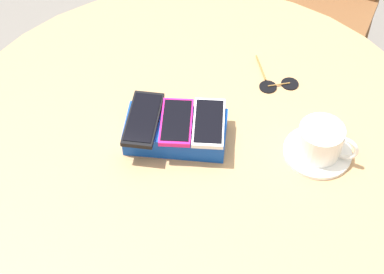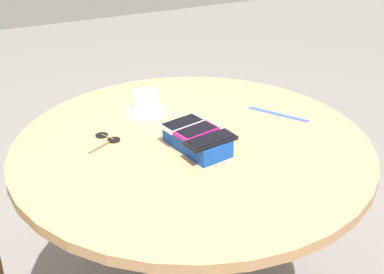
{
  "view_description": "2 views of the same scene",
  "coord_description": "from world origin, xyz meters",
  "px_view_note": "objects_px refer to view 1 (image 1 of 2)",
  "views": [
    {
      "loc": [
        0.25,
        -0.8,
        1.72
      ],
      "look_at": [
        0.0,
        0.0,
        0.75
      ],
      "focal_mm": 60.0,
      "sensor_mm": 36.0,
      "label": 1
    },
    {
      "loc": [
        -1.25,
        0.57,
        1.48
      ],
      "look_at": [
        0.0,
        0.0,
        0.75
      ],
      "focal_mm": 50.0,
      "sensor_mm": 36.0,
      "label": 2
    }
  ],
  "objects_px": {
    "phone_box": "(176,130)",
    "sunglasses": "(277,83)",
    "saucer": "(317,152)",
    "phone_white": "(209,123)",
    "round_table": "(192,179)",
    "coffee_cup": "(322,140)",
    "phone_black": "(143,119)",
    "phone_magenta": "(176,122)",
    "chair_near_window": "(304,1)"
  },
  "relations": [
    {
      "from": "sunglasses",
      "to": "phone_white",
      "type": "bearing_deg",
      "value": -115.65
    },
    {
      "from": "saucer",
      "to": "chair_near_window",
      "type": "bearing_deg",
      "value": 100.38
    },
    {
      "from": "coffee_cup",
      "to": "phone_black",
      "type": "bearing_deg",
      "value": -169.87
    },
    {
      "from": "round_table",
      "to": "saucer",
      "type": "height_order",
      "value": "saucer"
    },
    {
      "from": "phone_black",
      "to": "sunglasses",
      "type": "height_order",
      "value": "phone_black"
    },
    {
      "from": "phone_white",
      "to": "phone_box",
      "type": "bearing_deg",
      "value": -168.21
    },
    {
      "from": "phone_box",
      "to": "sunglasses",
      "type": "relative_size",
      "value": 1.93
    },
    {
      "from": "round_table",
      "to": "chair_near_window",
      "type": "distance_m",
      "value": 0.9
    },
    {
      "from": "round_table",
      "to": "sunglasses",
      "type": "xyz_separation_m",
      "value": [
        0.13,
        0.22,
        0.12
      ]
    },
    {
      "from": "phone_magenta",
      "to": "chair_near_window",
      "type": "distance_m",
      "value": 0.95
    },
    {
      "from": "phone_black",
      "to": "coffee_cup",
      "type": "xyz_separation_m",
      "value": [
        0.35,
        0.06,
        -0.01
      ]
    },
    {
      "from": "phone_box",
      "to": "phone_white",
      "type": "height_order",
      "value": "phone_white"
    },
    {
      "from": "phone_black",
      "to": "coffee_cup",
      "type": "relative_size",
      "value": 1.25
    },
    {
      "from": "phone_black",
      "to": "phone_box",
      "type": "bearing_deg",
      "value": 14.07
    },
    {
      "from": "phone_black",
      "to": "phone_magenta",
      "type": "distance_m",
      "value": 0.07
    },
    {
      "from": "phone_box",
      "to": "phone_magenta",
      "type": "bearing_deg",
      "value": -70.96
    },
    {
      "from": "phone_white",
      "to": "coffee_cup",
      "type": "distance_m",
      "value": 0.22
    },
    {
      "from": "coffee_cup",
      "to": "phone_magenta",
      "type": "bearing_deg",
      "value": -169.72
    },
    {
      "from": "saucer",
      "to": "coffee_cup",
      "type": "distance_m",
      "value": 0.04
    },
    {
      "from": "phone_black",
      "to": "phone_magenta",
      "type": "xyz_separation_m",
      "value": [
        0.07,
        0.01,
        0.0
      ]
    },
    {
      "from": "chair_near_window",
      "to": "phone_black",
      "type": "bearing_deg",
      "value": -102.11
    },
    {
      "from": "phone_box",
      "to": "phone_magenta",
      "type": "distance_m",
      "value": 0.03
    },
    {
      "from": "phone_box",
      "to": "phone_black",
      "type": "xyz_separation_m",
      "value": [
        -0.06,
        -0.02,
        0.03
      ]
    },
    {
      "from": "phone_white",
      "to": "coffee_cup",
      "type": "height_order",
      "value": "coffee_cup"
    },
    {
      "from": "phone_box",
      "to": "sunglasses",
      "type": "xyz_separation_m",
      "value": [
        0.16,
        0.22,
        -0.02
      ]
    },
    {
      "from": "sunglasses",
      "to": "coffee_cup",
      "type": "bearing_deg",
      "value": -54.04
    },
    {
      "from": "round_table",
      "to": "phone_magenta",
      "type": "relative_size",
      "value": 7.98
    },
    {
      "from": "phone_magenta",
      "to": "chair_near_window",
      "type": "xyz_separation_m",
      "value": [
        0.13,
        0.89,
        -0.32
      ]
    },
    {
      "from": "round_table",
      "to": "phone_white",
      "type": "height_order",
      "value": "phone_white"
    },
    {
      "from": "phone_white",
      "to": "saucer",
      "type": "xyz_separation_m",
      "value": [
        0.22,
        0.03,
        -0.05
      ]
    },
    {
      "from": "round_table",
      "to": "phone_black",
      "type": "height_order",
      "value": "phone_black"
    },
    {
      "from": "sunglasses",
      "to": "round_table",
      "type": "bearing_deg",
      "value": -119.96
    },
    {
      "from": "round_table",
      "to": "phone_black",
      "type": "distance_m",
      "value": 0.2
    },
    {
      "from": "saucer",
      "to": "sunglasses",
      "type": "xyz_separation_m",
      "value": [
        -0.12,
        0.17,
        -0.0
      ]
    },
    {
      "from": "round_table",
      "to": "coffee_cup",
      "type": "distance_m",
      "value": 0.3
    },
    {
      "from": "phone_box",
      "to": "phone_white",
      "type": "xyz_separation_m",
      "value": [
        0.06,
        0.01,
        0.03
      ]
    },
    {
      "from": "phone_white",
      "to": "phone_magenta",
      "type": "bearing_deg",
      "value": -163.49
    },
    {
      "from": "phone_magenta",
      "to": "coffee_cup",
      "type": "xyz_separation_m",
      "value": [
        0.28,
        0.05,
        -0.01
      ]
    },
    {
      "from": "phone_magenta",
      "to": "phone_white",
      "type": "distance_m",
      "value": 0.06
    },
    {
      "from": "chair_near_window",
      "to": "sunglasses",
      "type": "bearing_deg",
      "value": -87.23
    },
    {
      "from": "sunglasses",
      "to": "chair_near_window",
      "type": "bearing_deg",
      "value": 92.77
    },
    {
      "from": "phone_magenta",
      "to": "saucer",
      "type": "height_order",
      "value": "phone_magenta"
    },
    {
      "from": "saucer",
      "to": "phone_black",
      "type": "bearing_deg",
      "value": -169.74
    },
    {
      "from": "coffee_cup",
      "to": "chair_near_window",
      "type": "bearing_deg",
      "value": 100.54
    },
    {
      "from": "phone_box",
      "to": "saucer",
      "type": "height_order",
      "value": "phone_box"
    },
    {
      "from": "phone_box",
      "to": "coffee_cup",
      "type": "distance_m",
      "value": 0.29
    },
    {
      "from": "phone_white",
      "to": "chair_near_window",
      "type": "bearing_deg",
      "value": 85.7
    },
    {
      "from": "phone_black",
      "to": "saucer",
      "type": "relative_size",
      "value": 1.11
    },
    {
      "from": "phone_black",
      "to": "sunglasses",
      "type": "bearing_deg",
      "value": 45.92
    },
    {
      "from": "round_table",
      "to": "sunglasses",
      "type": "height_order",
      "value": "sunglasses"
    }
  ]
}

